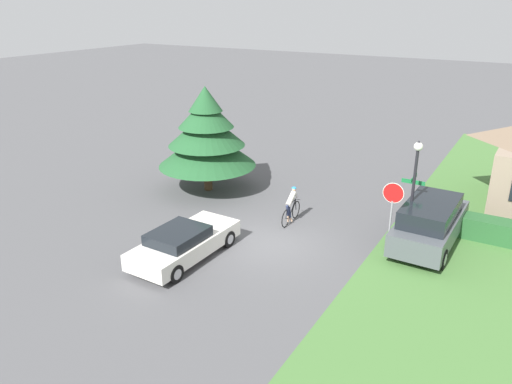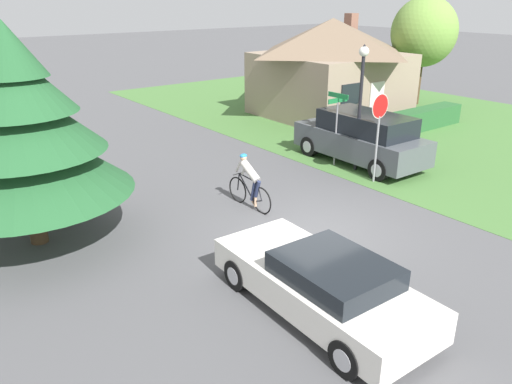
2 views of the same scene
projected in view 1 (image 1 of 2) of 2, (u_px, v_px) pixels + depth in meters
name	position (u px, v px, depth m)	size (l,w,h in m)	color
ground_plane	(269.00, 244.00, 19.39)	(140.00, 140.00, 0.00)	#515154
sedan_left_lane	(184.00, 243.00, 18.14)	(2.00, 4.58, 1.23)	silver
cyclist	(291.00, 206.00, 21.06)	(0.44, 1.84, 1.54)	black
parked_suv_right	(430.00, 223.00, 19.03)	(2.10, 4.94, 1.83)	#4C5156
stop_sign	(392.00, 204.00, 17.90)	(0.76, 0.07, 2.83)	gray
street_lamp	(415.00, 176.00, 18.34)	(0.33, 0.33, 4.17)	black
street_name_sign	(412.00, 195.00, 19.47)	(0.90, 0.90, 2.53)	gray
conifer_tall_near	(207.00, 136.00, 23.99)	(4.76, 4.76, 5.14)	#4C3823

